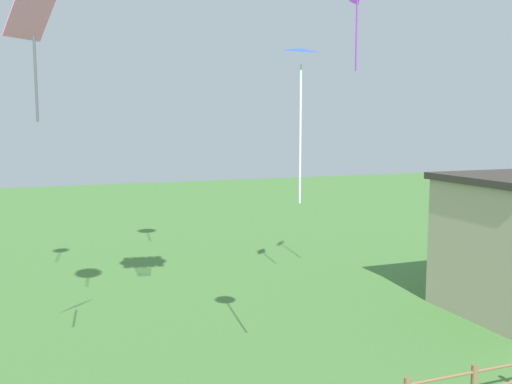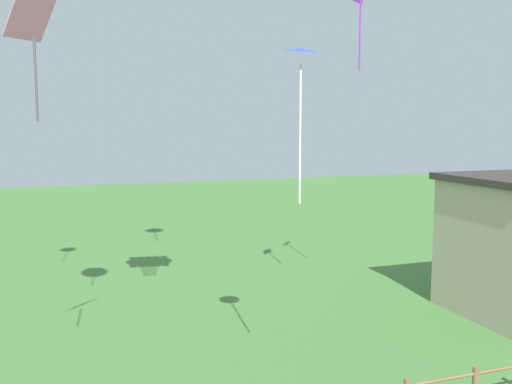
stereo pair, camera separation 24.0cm
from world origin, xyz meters
name	(u,v)px [view 1 (the left image)]	position (x,y,z in m)	size (l,w,h in m)	color
kite_purple_streamer	(357,1)	(4.68, 13.02, 10.17)	(0.69, 0.60, 2.94)	purple
kite_pink_diamond	(33,20)	(-4.47, 9.31, 8.45)	(1.11, 1.10, 2.63)	pink
kite_blue_delta	(301,66)	(0.80, 8.71, 7.73)	(0.81, 0.81, 3.37)	blue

